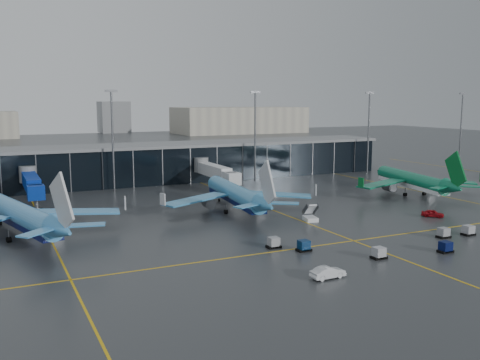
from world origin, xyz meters
name	(u,v)px	position (x,y,z in m)	size (l,w,h in m)	color
ground	(258,228)	(0.00, 0.00, 0.00)	(600.00, 600.00, 0.00)	#282B2D
terminal_pier	(157,162)	(0.00, 62.00, 5.42)	(142.00, 17.00, 10.70)	black
jet_bridges	(32,183)	(-35.00, 42.99, 4.55)	(94.00, 27.50, 7.20)	#595B60
flood_masts	(188,135)	(5.00, 50.00, 13.81)	(203.00, 0.50, 25.50)	#595B60
distant_hangars	(139,121)	(49.94, 270.08, 8.79)	(260.00, 71.00, 22.00)	#B2AD99
taxi_lines	(277,212)	(10.00, 10.61, 0.01)	(220.00, 120.00, 0.02)	gold
airliner_arkefly	(20,202)	(-39.20, 11.04, 6.13)	(35.05, 39.92, 12.27)	#3F90CF
airliner_klm_near	(235,183)	(2.38, 14.91, 5.93)	(33.86, 38.56, 11.85)	#3A89BE
airliner_aer_lingus	(412,171)	(49.77, 14.41, 5.79)	(33.11, 37.70, 11.59)	#0D6F4B
baggage_carts	(388,242)	(12.63, -20.23, 0.76)	(36.26, 15.02, 1.70)	black
mobile_airstair	(310,217)	(11.60, 0.48, 0.77)	(2.81, 3.58, 3.45)	white
service_van_red	(433,213)	(35.38, -7.09, 0.73)	(1.72, 4.28, 1.46)	maroon
service_van_white	(328,272)	(-4.65, -28.75, 0.79)	(1.68, 4.81, 1.58)	silver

